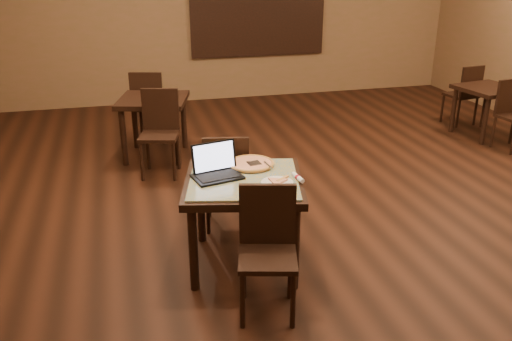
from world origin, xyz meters
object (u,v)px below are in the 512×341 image
object	(u,v)px
chair_main_near	(268,243)
laptop	(216,167)
pizza_pan	(251,165)
other_table_b_chair_near	(160,127)
other_table_a_chair_near	(512,110)
other_table_a_chair_far	(465,92)
other_table_b_chair_far	(149,103)
other_table_a	(488,95)
other_table_b	(153,108)
tiled_table	(244,190)
chair_main_far	(226,177)

from	to	relation	value
chair_main_near	laptop	distance (m)	0.82
pizza_pan	other_table_b_chair_near	distance (m)	2.05
other_table_a_chair_near	other_table_a_chair_far	distance (m)	1.04
other_table_b_chair_far	chair_main_near	bearing A→B (deg)	112.43
other_table_a	other_table_b	size ratio (longest dim) A/B	0.86
laptop	other_table_a_chair_near	size ratio (longest dim) A/B	0.46
pizza_pan	other_table_a_chair_near	bearing A→B (deg)	23.31
tiled_table	other_table_a	size ratio (longest dim) A/B	1.31
other_table_b	other_table_b_chair_far	distance (m)	0.58
other_table_a	other_table_b_chair_near	xyz separation A→B (m)	(-4.51, -0.25, -0.03)
other_table_a	other_table_b_chair_far	size ratio (longest dim) A/B	0.87
other_table_b	other_table_b_chair_near	world-z (taller)	other_table_b_chair_near
chair_main_far	other_table_a_chair_near	distance (m)	4.25
laptop	pizza_pan	bearing A→B (deg)	9.67
tiled_table	other_table_b_chair_near	size ratio (longest dim) A/B	1.14
pizza_pan	other_table_b	size ratio (longest dim) A/B	0.34
chair_main_far	other_table_b_chair_far	xyz separation A→B (m)	(-0.49, 2.72, 0.03)
laptop	other_table_a	size ratio (longest dim) A/B	0.49
other_table_a_chair_near	other_table_b_chair_near	xyz separation A→B (m)	(-4.49, 0.27, 0.04)
pizza_pan	other_table_b_chair_near	world-z (taller)	other_table_b_chair_near
other_table_b_chair_far	tiled_table	bearing A→B (deg)	113.48
laptop	other_table_a	world-z (taller)	laptop
chair_main_near	other_table_a_chair_far	world-z (taller)	chair_main_near
tiled_table	other_table_a	world-z (taller)	tiled_table
pizza_pan	other_table_b_chair_far	world-z (taller)	other_table_b_chair_far
tiled_table	other_table_a_chair_far	xyz separation A→B (m)	(4.05, 2.97, -0.16)
tiled_table	other_table_a	xyz separation A→B (m)	(4.04, 2.45, -0.09)
chair_main_far	laptop	xyz separation A→B (m)	(-0.18, -0.51, 0.30)
tiled_table	other_table_b	size ratio (longest dim) A/B	1.13
other_table_a	other_table_a_chair_near	world-z (taller)	other_table_a_chair_near
other_table_a	other_table_a_chair_near	size ratio (longest dim) A/B	0.94
laptop	other_table_a_chair_far	xyz separation A→B (m)	(4.25, 2.86, -0.32)
other_table_a_chair_near	other_table_a_chair_far	bearing A→B (deg)	79.54
other_table_a_chair_near	other_table_b_chair_near	size ratio (longest dim) A/B	0.92
pizza_pan	other_table_a_chair_far	world-z (taller)	other_table_a_chair_far
other_table_a_chair_near	pizza_pan	bearing A→B (deg)	-165.78
laptop	other_table_a_chair_far	size ratio (longest dim) A/B	0.46
pizza_pan	laptop	bearing A→B (deg)	-157.71
other_table_a_chair_far	other_table_b_chair_near	xyz separation A→B (m)	(-4.52, -0.77, 0.04)
other_table_b	pizza_pan	bearing A→B (deg)	-61.68
other_table_a_chair_far	other_table_b_chair_near	size ratio (longest dim) A/B	0.92
tiled_table	other_table_b	world-z (taller)	tiled_table
other_table_a	pizza_pan	bearing A→B (deg)	-159.73
other_table_b_chair_far	other_table_b_chair_near	bearing A→B (deg)	107.02
chair_main_far	pizza_pan	world-z (taller)	chair_main_far
chair_main_near	other_table_a_chair_near	bearing A→B (deg)	47.24
chair_main_near	pizza_pan	distance (m)	0.90
chair_main_far	other_table_b	world-z (taller)	chair_main_far
tiled_table	pizza_pan	size ratio (longest dim) A/B	3.28
chair_main_far	chair_main_near	bearing A→B (deg)	103.03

